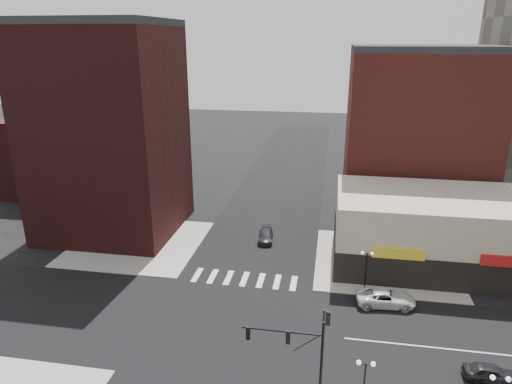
# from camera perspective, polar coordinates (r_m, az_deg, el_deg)

# --- Properties ---
(ground) EXTENTS (240.00, 240.00, 0.00)m
(ground) POSITION_cam_1_polar(r_m,az_deg,el_deg) (41.31, -3.58, -16.40)
(ground) COLOR black
(ground) RESTS_ON ground
(road_ew) EXTENTS (200.00, 14.00, 0.02)m
(road_ew) POSITION_cam_1_polar(r_m,az_deg,el_deg) (41.31, -3.58, -16.38)
(road_ew) COLOR black
(road_ew) RESTS_ON ground
(road_ns) EXTENTS (14.00, 200.00, 0.02)m
(road_ns) POSITION_cam_1_polar(r_m,az_deg,el_deg) (41.30, -3.58, -16.38)
(road_ns) COLOR black
(road_ns) RESTS_ON ground
(sidewalk_nw) EXTENTS (15.00, 15.00, 0.12)m
(sidewalk_nw) POSITION_cam_1_polar(r_m,az_deg,el_deg) (57.54, -14.49, -6.18)
(sidewalk_nw) COLOR gray
(sidewalk_nw) RESTS_ON ground
(sidewalk_ne) EXTENTS (15.00, 15.00, 0.12)m
(sidewalk_ne) POSITION_cam_1_polar(r_m,az_deg,el_deg) (53.27, 15.71, -8.40)
(sidewalk_ne) COLOR gray
(sidewalk_ne) RESTS_ON ground
(building_nw) EXTENTS (16.00, 15.00, 25.00)m
(building_nw) POSITION_cam_1_polar(r_m,az_deg,el_deg) (59.09, -17.94, 6.90)
(building_nw) COLOR #361211
(building_nw) RESTS_ON ground
(building_nw_low) EXTENTS (20.00, 18.00, 12.00)m
(building_nw_low) POSITION_cam_1_polar(r_m,az_deg,el_deg) (79.91, -20.79, 4.73)
(building_nw_low) COLOR #361211
(building_nw_low) RESTS_ON ground
(building_ne_midrise) EXTENTS (18.00, 15.00, 22.00)m
(building_ne_midrise) POSITION_cam_1_polar(r_m,az_deg,el_deg) (64.49, 19.36, 6.33)
(building_ne_midrise) COLOR maroon
(building_ne_midrise) RESTS_ON ground
(building_ne_row) EXTENTS (24.20, 12.20, 8.00)m
(building_ne_row) POSITION_cam_1_polar(r_m,az_deg,el_deg) (53.55, 22.91, -5.26)
(building_ne_row) COLOR #BAB294
(building_ne_row) RESTS_ON ground
(traffic_signal) EXTENTS (5.59, 3.09, 7.77)m
(traffic_signal) POSITION_cam_1_polar(r_m,az_deg,el_deg) (31.27, 6.44, -18.37)
(traffic_signal) COLOR black
(traffic_signal) RESTS_ON ground
(street_lamp_se_a) EXTENTS (1.22, 0.32, 4.16)m
(street_lamp_se_a) POSITION_cam_1_polar(r_m,az_deg,el_deg) (32.29, 13.47, -21.24)
(street_lamp_se_a) COLOR black
(street_lamp_se_a) RESTS_ON sidewalk_se
(street_lamp_ne) EXTENTS (1.22, 0.32, 4.16)m
(street_lamp_ne) POSITION_cam_1_polar(r_m,az_deg,el_deg) (45.80, 13.66, -8.36)
(street_lamp_ne) COLOR black
(street_lamp_ne) RESTS_ON sidewalk_ne
(white_suv) EXTENTS (5.60, 2.94, 1.50)m
(white_suv) POSITION_cam_1_polar(r_m,az_deg,el_deg) (45.24, 15.92, -12.61)
(white_suv) COLOR silver
(white_suv) RESTS_ON ground
(dark_sedan_east) EXTENTS (3.91, 1.75, 1.31)m
(dark_sedan_east) POSITION_cam_1_polar(r_m,az_deg,el_deg) (39.52, 27.31, -19.47)
(dark_sedan_east) COLOR black
(dark_sedan_east) RESTS_ON ground
(dark_sedan_north) EXTENTS (2.16, 4.49, 1.26)m
(dark_sedan_north) POSITION_cam_1_polar(r_m,az_deg,el_deg) (56.23, 1.22, -5.50)
(dark_sedan_north) COLOR black
(dark_sedan_north) RESTS_ON ground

